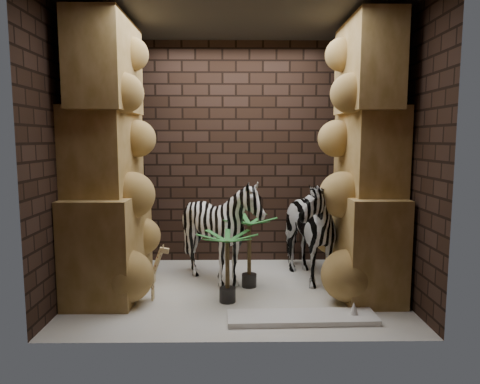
{
  "coord_description": "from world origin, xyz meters",
  "views": [
    {
      "loc": [
        -0.02,
        -4.72,
        1.69
      ],
      "look_at": [
        0.04,
        0.15,
        1.1
      ],
      "focal_mm": 32.56,
      "sensor_mm": 36.0,
      "label": 1
    }
  ],
  "objects_px": {
    "giraffe_toy": "(145,272)",
    "palm_back": "(227,267)",
    "surfboard": "(302,317)",
    "palm_front": "(249,251)",
    "zebra_left": "(221,236)",
    "zebra_right": "(301,221)"
  },
  "relations": [
    {
      "from": "zebra_right",
      "to": "zebra_left",
      "type": "distance_m",
      "value": 0.97
    },
    {
      "from": "zebra_right",
      "to": "surfboard",
      "type": "bearing_deg",
      "value": -113.28
    },
    {
      "from": "zebra_left",
      "to": "giraffe_toy",
      "type": "xyz_separation_m",
      "value": [
        -0.78,
        -0.52,
        -0.26
      ]
    },
    {
      "from": "giraffe_toy",
      "to": "palm_back",
      "type": "height_order",
      "value": "palm_back"
    },
    {
      "from": "giraffe_toy",
      "to": "palm_front",
      "type": "xyz_separation_m",
      "value": [
        1.11,
        0.41,
        0.11
      ]
    },
    {
      "from": "giraffe_toy",
      "to": "palm_back",
      "type": "bearing_deg",
      "value": -3.96
    },
    {
      "from": "palm_front",
      "to": "surfboard",
      "type": "bearing_deg",
      "value": -63.62
    },
    {
      "from": "zebra_right",
      "to": "palm_back",
      "type": "relative_size",
      "value": 1.95
    },
    {
      "from": "zebra_left",
      "to": "palm_back",
      "type": "bearing_deg",
      "value": -80.09
    },
    {
      "from": "giraffe_toy",
      "to": "surfboard",
      "type": "bearing_deg",
      "value": -18.67
    },
    {
      "from": "giraffe_toy",
      "to": "surfboard",
      "type": "height_order",
      "value": "giraffe_toy"
    },
    {
      "from": "palm_front",
      "to": "zebra_right",
      "type": "bearing_deg",
      "value": 20.63
    },
    {
      "from": "zebra_left",
      "to": "zebra_right",
      "type": "bearing_deg",
      "value": 8.45
    },
    {
      "from": "zebra_left",
      "to": "surfboard",
      "type": "xyz_separation_m",
      "value": [
        0.8,
        -1.06,
        -0.54
      ]
    },
    {
      "from": "palm_front",
      "to": "palm_back",
      "type": "xyz_separation_m",
      "value": [
        -0.24,
        -0.47,
        -0.04
      ]
    },
    {
      "from": "palm_back",
      "to": "surfboard",
      "type": "height_order",
      "value": "palm_back"
    },
    {
      "from": "palm_back",
      "to": "surfboard",
      "type": "bearing_deg",
      "value": -33.79
    },
    {
      "from": "zebra_left",
      "to": "palm_front",
      "type": "relative_size",
      "value": 1.49
    },
    {
      "from": "zebra_right",
      "to": "palm_back",
      "type": "height_order",
      "value": "zebra_right"
    },
    {
      "from": "zebra_right",
      "to": "zebra_left",
      "type": "xyz_separation_m",
      "value": [
        -0.95,
        -0.12,
        -0.16
      ]
    },
    {
      "from": "zebra_left",
      "to": "surfboard",
      "type": "bearing_deg",
      "value": -51.62
    },
    {
      "from": "zebra_right",
      "to": "palm_back",
      "type": "distance_m",
      "value": 1.17
    }
  ]
}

